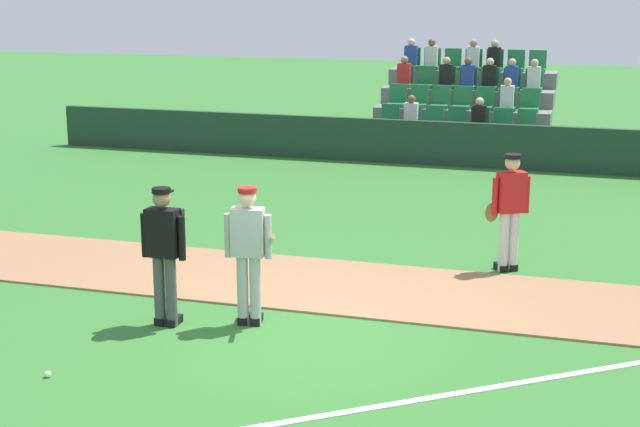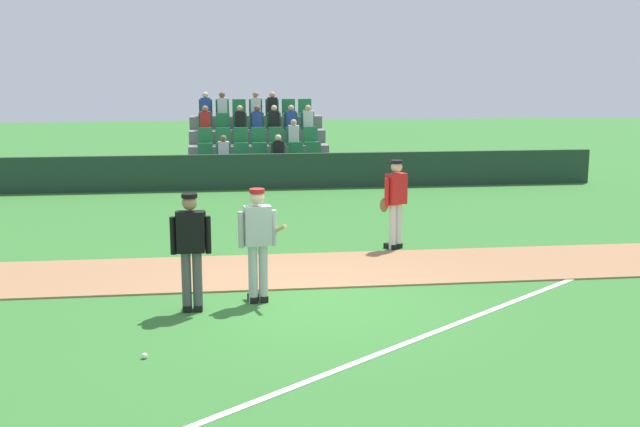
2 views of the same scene
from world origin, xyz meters
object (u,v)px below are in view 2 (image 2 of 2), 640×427
object	(u,v)px
baseball	(145,356)
batter_grey_jersey	(258,241)
umpire_home_plate	(191,245)
runner_red_jersey	(395,201)

from	to	relation	value
baseball	batter_grey_jersey	bearing A→B (deg)	55.03
umpire_home_plate	baseball	xyz separation A→B (m)	(-0.53, -1.86, -0.96)
batter_grey_jersey	baseball	world-z (taller)	batter_grey_jersey
umpire_home_plate	runner_red_jersey	bearing A→B (deg)	42.75
batter_grey_jersey	baseball	size ratio (longest dim) A/B	23.78
batter_grey_jersey	runner_red_jersey	size ratio (longest dim) A/B	1.00
batter_grey_jersey	umpire_home_plate	world-z (taller)	same
batter_grey_jersey	baseball	distance (m)	2.81
batter_grey_jersey	umpire_home_plate	bearing A→B (deg)	-162.30
batter_grey_jersey	baseball	bearing A→B (deg)	-124.97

